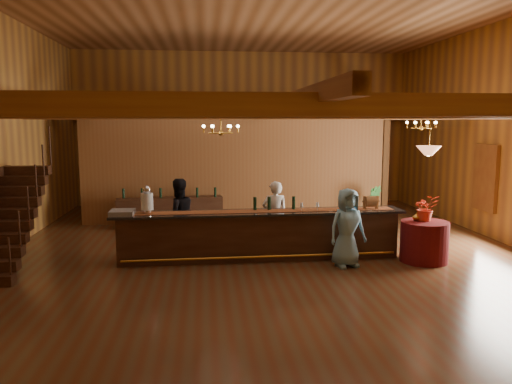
{
  "coord_description": "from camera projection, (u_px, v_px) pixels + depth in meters",
  "views": [
    {
      "loc": [
        -1.4,
        -11.33,
        3.0
      ],
      "look_at": [
        -0.19,
        0.38,
        1.34
      ],
      "focal_mm": 35.0,
      "sensor_mm": 36.0,
      "label": 1
    }
  ],
  "objects": [
    {
      "name": "backbar_shelf",
      "position": [
        170.0,
        212.0,
        14.37
      ],
      "size": [
        3.04,
        0.83,
        0.84
      ],
      "primitive_type": "cube",
      "rotation": [
        0.0,
        0.0,
        0.12
      ],
      "color": "#412718",
      "rests_on": "floor"
    },
    {
      "name": "table_flowers",
      "position": [
        426.0,
        208.0,
        10.72
      ],
      "size": [
        0.54,
        0.48,
        0.57
      ],
      "primitive_type": "imported",
      "rotation": [
        0.0,
        0.0,
        -0.06
      ],
      "color": "red",
      "rests_on": "round_table"
    },
    {
      "name": "partition_wall",
      "position": [
        235.0,
        171.0,
        14.9
      ],
      "size": [
        9.0,
        0.18,
        3.1
      ],
      "primitive_type": "cube",
      "color": "brown",
      "rests_on": "floor"
    },
    {
      "name": "raffle_drum",
      "position": [
        371.0,
        202.0,
        11.12
      ],
      "size": [
        0.34,
        0.24,
        0.3
      ],
      "color": "brown",
      "rests_on": "tasting_bar"
    },
    {
      "name": "guest",
      "position": [
        347.0,
        228.0,
        10.34
      ],
      "size": [
        0.9,
        0.69,
        1.65
      ],
      "primitive_type": "imported",
      "rotation": [
        0.0,
        0.0,
        0.22
      ],
      "color": "#70AAC9",
      "rests_on": "floor"
    },
    {
      "name": "staircase",
      "position": [
        9.0,
        219.0,
        10.3
      ],
      "size": [
        1.0,
        2.8,
        2.0
      ],
      "color": "#412718",
      "rests_on": "floor"
    },
    {
      "name": "bar_bottle_1",
      "position": [
        269.0,
        203.0,
        11.01
      ],
      "size": [
        0.07,
        0.07,
        0.3
      ],
      "primitive_type": "cylinder",
      "color": "black",
      "rests_on": "tasting_bar"
    },
    {
      "name": "support_posts",
      "position": [
        269.0,
        186.0,
        11.01
      ],
      "size": [
        9.2,
        10.2,
        3.2
      ],
      "color": "#93602A",
      "rests_on": "floor"
    },
    {
      "name": "ceiling",
      "position": [
        266.0,
        7.0,
        10.95
      ],
      "size": [
        14.0,
        14.0,
        0.0
      ],
      "primitive_type": "plane",
      "rotation": [
        3.14,
        0.0,
        0.0
      ],
      "color": "#B17A4C",
      "rests_on": "wall_back"
    },
    {
      "name": "staff_second",
      "position": [
        178.0,
        216.0,
        11.48
      ],
      "size": [
        1.01,
        0.91,
        1.72
      ],
      "primitive_type": "imported",
      "rotation": [
        0.0,
        0.0,
        3.51
      ],
      "color": "black",
      "rests_on": "floor"
    },
    {
      "name": "beverage_dispenser",
      "position": [
        147.0,
        200.0,
        10.6
      ],
      "size": [
        0.26,
        0.26,
        0.6
      ],
      "color": "silver",
      "rests_on": "tasting_bar"
    },
    {
      "name": "floor_plant",
      "position": [
        371.0,
        204.0,
        14.75
      ],
      "size": [
        0.64,
        0.52,
        1.16
      ],
      "primitive_type": "imported",
      "rotation": [
        0.0,
        0.0,
        -0.02
      ],
      "color": "#296629",
      "rests_on": "floor"
    },
    {
      "name": "bartender",
      "position": [
        275.0,
        216.0,
        11.62
      ],
      "size": [
        0.61,
        0.41,
        1.65
      ],
      "primitive_type": "imported",
      "rotation": [
        0.0,
        0.0,
        3.11
      ],
      "color": "silver",
      "rests_on": "floor"
    },
    {
      "name": "bar_bottle_0",
      "position": [
        255.0,
        204.0,
        10.97
      ],
      "size": [
        0.07,
        0.07,
        0.3
      ],
      "primitive_type": "cylinder",
      "color": "black",
      "rests_on": "tasting_bar"
    },
    {
      "name": "chandelier_right",
      "position": [
        421.0,
        125.0,
        12.88
      ],
      "size": [
        0.8,
        0.8,
        0.43
      ],
      "color": "gold",
      "rests_on": "beam_grid"
    },
    {
      "name": "round_table",
      "position": [
        424.0,
        242.0,
        10.75
      ],
      "size": [
        1.01,
        1.01,
        0.88
      ],
      "primitive_type": "cylinder",
      "color": "#510A0F",
      "rests_on": "floor"
    },
    {
      "name": "backroom_boxes",
      "position": [
        238.0,
        195.0,
        17.04
      ],
      "size": [
        4.1,
        0.6,
        1.1
      ],
      "color": "#412718",
      "rests_on": "floor"
    },
    {
      "name": "floor",
      "position": [
        266.0,
        251.0,
        11.72
      ],
      "size": [
        14.0,
        14.0,
        0.0
      ],
      "primitive_type": "plane",
      "color": "#4E3620",
      "rests_on": "ground"
    },
    {
      "name": "bar_bottle_2",
      "position": [
        294.0,
        203.0,
        11.08
      ],
      "size": [
        0.07,
        0.07,
        0.3
      ],
      "primitive_type": "cylinder",
      "color": "black",
      "rests_on": "tasting_bar"
    },
    {
      "name": "wall_front",
      "position": [
        362.0,
        150.0,
        4.44
      ],
      "size": [
        12.0,
        0.1,
        5.5
      ],
      "primitive_type": "cube",
      "color": "#B87F31",
      "rests_on": "floor"
    },
    {
      "name": "beam_grid",
      "position": [
        264.0,
        112.0,
        11.77
      ],
      "size": [
        11.9,
        13.9,
        0.39
      ],
      "color": "#93602A",
      "rests_on": "wall_left"
    },
    {
      "name": "pendant_lamp",
      "position": [
        429.0,
        151.0,
        10.48
      ],
      "size": [
        0.52,
        0.52,
        0.9
      ],
      "color": "gold",
      "rests_on": "beam_grid"
    },
    {
      "name": "window_right_back",
      "position": [
        486.0,
        178.0,
        13.09
      ],
      "size": [
        0.12,
        1.05,
        1.75
      ],
      "primitive_type": "cube",
      "color": "white",
      "rests_on": "wall_right"
    },
    {
      "name": "glass_rack_tray",
      "position": [
        122.0,
        212.0,
        10.47
      ],
      "size": [
        0.5,
        0.5,
        0.1
      ],
      "primitive_type": "cube",
      "color": "gray",
      "rests_on": "tasting_bar"
    },
    {
      "name": "tasting_bar",
      "position": [
        260.0,
        235.0,
        10.96
      ],
      "size": [
        6.39,
        0.95,
        1.07
      ],
      "rotation": [
        0.0,
        0.0,
        0.02
      ],
      "color": "#412718",
      "rests_on": "floor"
    },
    {
      "name": "chandelier_left",
      "position": [
        221.0,
        129.0,
        11.05
      ],
      "size": [
        0.8,
        0.8,
        0.51
      ],
      "color": "gold",
      "rests_on": "beam_grid"
    },
    {
      "name": "table_vase",
      "position": [
        417.0,
        214.0,
        10.77
      ],
      "size": [
        0.18,
        0.18,
        0.29
      ],
      "primitive_type": "imported",
      "rotation": [
        0.0,
        0.0,
        -0.32
      ],
      "color": "gold",
      "rests_on": "round_table"
    },
    {
      "name": "wall_back",
      "position": [
        243.0,
        129.0,
        18.23
      ],
      "size": [
        12.0,
        0.1,
        5.5
      ],
      "primitive_type": "cube",
      "color": "#B87F31",
      "rests_on": "floor"
    }
  ]
}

